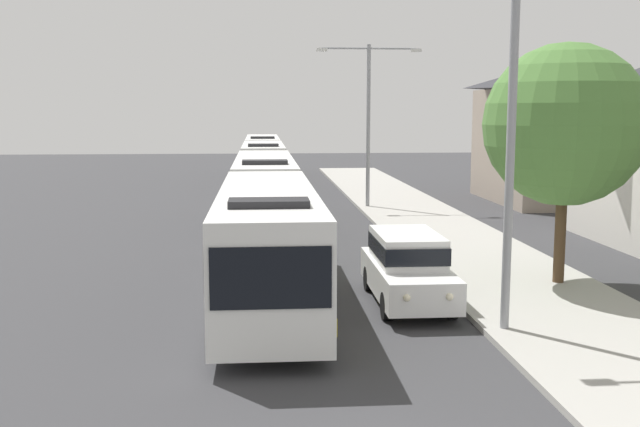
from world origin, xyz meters
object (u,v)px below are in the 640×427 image
at_px(bus_fourth_in_line, 263,154).
at_px(streetlamp_mid, 368,109).
at_px(roadside_tree, 565,125).
at_px(bus_second_in_line, 265,189).
at_px(bus_middle, 263,166).
at_px(white_suv, 407,265).
at_px(streetlamp_near, 512,117).
at_px(bus_lead, 268,240).

distance_m(bus_fourth_in_line, streetlamp_mid, 21.27).
bearing_deg(roadside_tree, bus_second_in_line, 125.39).
distance_m(bus_middle, roadside_tree, 27.06).
bearing_deg(streetlamp_mid, bus_second_in_line, -133.61).
relative_size(bus_middle, white_suv, 2.17).
distance_m(bus_second_in_line, streetlamp_near, 17.48).
bearing_deg(bus_middle, bus_lead, -90.00).
bearing_deg(white_suv, streetlamp_near, -59.83).
bearing_deg(streetlamp_near, bus_lead, 148.34).
bearing_deg(bus_fourth_in_line, bus_lead, -90.00).
bearing_deg(streetlamp_near, bus_middle, 100.24).
height_order(streetlamp_near, roadside_tree, streetlamp_near).
height_order(bus_lead, streetlamp_near, streetlamp_near).
bearing_deg(bus_lead, streetlamp_mid, 73.85).
relative_size(bus_second_in_line, bus_middle, 1.15).
xyz_separation_m(bus_middle, streetlamp_near, (5.40, -29.89, 3.29)).
bearing_deg(bus_second_in_line, bus_middle, 90.00).
bearing_deg(white_suv, bus_middle, 97.81).
xyz_separation_m(bus_second_in_line, streetlamp_mid, (5.40, 5.67, 3.50)).
distance_m(bus_lead, bus_middle, 26.56).
xyz_separation_m(bus_lead, white_suv, (3.70, -0.40, -0.66)).
xyz_separation_m(bus_middle, bus_fourth_in_line, (0.00, 12.34, 0.00)).
distance_m(bus_middle, streetlamp_near, 30.55).
relative_size(white_suv, roadside_tree, 0.72).
bearing_deg(bus_fourth_in_line, roadside_tree, -77.39).
bearing_deg(bus_fourth_in_line, bus_second_in_line, -90.00).
bearing_deg(streetlamp_near, streetlamp_mid, 90.00).
xyz_separation_m(bus_second_in_line, bus_fourth_in_line, (-0.00, 25.94, -0.00)).
bearing_deg(roadside_tree, streetlamp_mid, 99.91).
bearing_deg(bus_lead, bus_fourth_in_line, 90.00).
height_order(bus_second_in_line, roadside_tree, roadside_tree).
distance_m(bus_second_in_line, roadside_tree, 14.93).
height_order(bus_second_in_line, streetlamp_near, streetlamp_near).
xyz_separation_m(bus_second_in_line, streetlamp_near, (5.40, -16.30, 3.29)).
distance_m(bus_fourth_in_line, streetlamp_near, 42.70).
distance_m(bus_second_in_line, streetlamp_mid, 8.57).
bearing_deg(roadside_tree, streetlamp_near, -125.09).
xyz_separation_m(bus_fourth_in_line, white_suv, (3.70, -39.31, -0.66)).
bearing_deg(white_suv, bus_fourth_in_line, 95.37).
bearing_deg(bus_second_in_line, roadside_tree, -54.61).
bearing_deg(bus_middle, bus_second_in_line, -90.00).
distance_m(white_suv, roadside_tree, 6.19).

